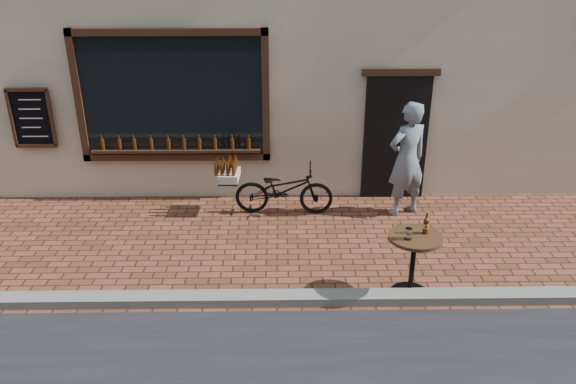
{
  "coord_description": "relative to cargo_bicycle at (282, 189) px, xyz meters",
  "views": [
    {
      "loc": [
        -0.11,
        -5.78,
        4.23
      ],
      "look_at": [
        -0.0,
        1.2,
        1.1
      ],
      "focal_mm": 35.0,
      "sensor_mm": 36.0,
      "label": 1
    }
  ],
  "objects": [
    {
      "name": "ground",
      "position": [
        0.08,
        -2.81,
        -0.44
      ],
      "size": [
        90.0,
        90.0,
        0.0
      ],
      "primitive_type": "plane",
      "color": "#532D1B",
      "rests_on": "ground"
    },
    {
      "name": "kerb",
      "position": [
        0.08,
        -2.61,
        -0.38
      ],
      "size": [
        90.0,
        0.25,
        0.12
      ],
      "primitive_type": "cube",
      "color": "slate",
      "rests_on": "ground"
    },
    {
      "name": "cargo_bicycle",
      "position": [
        0.0,
        0.0,
        0.0
      ],
      "size": [
        1.96,
        0.64,
        0.92
      ],
      "rotation": [
        0.0,
        0.0,
        1.53
      ],
      "color": "black",
      "rests_on": "ground"
    },
    {
      "name": "bistro_table",
      "position": [
        1.66,
        -2.46,
        0.18
      ],
      "size": [
        0.68,
        0.68,
        1.16
      ],
      "color": "black",
      "rests_on": "ground"
    },
    {
      "name": "pedestrian",
      "position": [
        2.05,
        -0.04,
        0.53
      ],
      "size": [
        0.84,
        0.72,
        1.94
      ],
      "primitive_type": "imported",
      "rotation": [
        0.0,
        0.0,
        3.58
      ],
      "color": "slate",
      "rests_on": "ground"
    }
  ]
}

